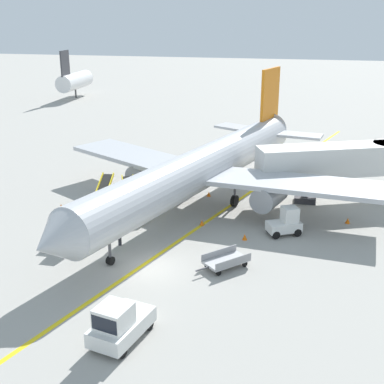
{
  "coord_description": "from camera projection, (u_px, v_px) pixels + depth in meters",
  "views": [
    {
      "loc": [
        8.82,
        -28.15,
        15.53
      ],
      "look_at": [
        1.06,
        7.82,
        2.5
      ],
      "focal_mm": 48.35,
      "sensor_mm": 36.0,
      "label": 1
    }
  ],
  "objects": [
    {
      "name": "pushback_tug",
      "position": [
        119.0,
        324.0,
        25.31
      ],
      "size": [
        2.7,
        3.95,
        2.2
      ],
      "color": "silver",
      "rests_on": "ground"
    },
    {
      "name": "safety_cone_nose_left",
      "position": [
        209.0,
        194.0,
        45.4
      ],
      "size": [
        0.36,
        0.36,
        0.44
      ],
      "primitive_type": "cone",
      "color": "orange",
      "rests_on": "ground"
    },
    {
      "name": "safety_cone_tail_area",
      "position": [
        202.0,
        223.0,
        39.29
      ],
      "size": [
        0.36,
        0.36,
        0.44
      ],
      "primitive_type": "cone",
      "color": "orange",
      "rests_on": "ground"
    },
    {
      "name": "jet_bridge",
      "position": [
        343.0,
        160.0,
        43.48
      ],
      "size": [
        12.92,
        7.24,
        4.85
      ],
      "color": "silver",
      "rests_on": "ground"
    },
    {
      "name": "safety_cone_wingtip_left",
      "position": [
        348.0,
        221.0,
        39.66
      ],
      "size": [
        0.36,
        0.36,
        0.44
      ],
      "primitive_type": "cone",
      "color": "orange",
      "rests_on": "ground"
    },
    {
      "name": "baggage_tug_near_wing",
      "position": [
        286.0,
        223.0,
        37.46
      ],
      "size": [
        2.73,
        2.25,
        2.1
      ],
      "color": "silver",
      "rests_on": "ground"
    },
    {
      "name": "distant_aircraft_far_left",
      "position": [
        74.0,
        80.0,
        94.65
      ],
      "size": [
        3.0,
        10.1,
        8.8
      ],
      "color": "silver",
      "rests_on": "ground"
    },
    {
      "name": "belt_loader_aft_hold",
      "position": [
        101.0,
        205.0,
        41.32
      ],
      "size": [
        1.96,
        5.13,
        2.59
      ],
      "color": "silver",
      "rests_on": "ground"
    },
    {
      "name": "ground_crew_marshaller",
      "position": [
        119.0,
        233.0,
        35.75
      ],
      "size": [
        0.36,
        0.24,
        1.7
      ],
      "color": "#26262D",
      "rests_on": "ground"
    },
    {
      "name": "safety_cone_wingtip_right",
      "position": [
        61.0,
        207.0,
        42.47
      ],
      "size": [
        0.36,
        0.36,
        0.44
      ],
      "primitive_type": "cone",
      "color": "orange",
      "rests_on": "ground"
    },
    {
      "name": "taxi_line_yellow",
      "position": [
        184.0,
        237.0,
        37.27
      ],
      "size": [
        25.83,
        75.91,
        0.01
      ],
      "primitive_type": "cube",
      "rotation": [
        0.0,
        0.0,
        -0.32
      ],
      "color": "yellow",
      "rests_on": "ground"
    },
    {
      "name": "airliner",
      "position": [
        203.0,
        167.0,
        41.93
      ],
      "size": [
        27.62,
        34.37,
        10.1
      ],
      "color": "#B2B5BA",
      "rests_on": "ground"
    },
    {
      "name": "belt_loader_forward_hold",
      "position": [
        132.0,
        207.0,
        40.81
      ],
      "size": [
        3.17,
        5.08,
        2.59
      ],
      "color": "silver",
      "rests_on": "ground"
    },
    {
      "name": "baggage_cart_loaded",
      "position": [
        226.0,
        261.0,
        32.8
      ],
      "size": [
        3.18,
        3.27,
        0.94
      ],
      "color": "#A5A5A8",
      "rests_on": "ground"
    },
    {
      "name": "safety_cone_nose_right",
      "position": [
        245.0,
        237.0,
        36.82
      ],
      "size": [
        0.36,
        0.36,
        0.44
      ],
      "primitive_type": "cone",
      "color": "orange",
      "rests_on": "ground"
    },
    {
      "name": "ground_plane",
      "position": [
        150.0,
        268.0,
        32.88
      ],
      "size": [
        300.0,
        300.0,
        0.0
      ],
      "primitive_type": "plane",
      "color": "#9E9B93"
    },
    {
      "name": "baggage_tug_by_cargo_door",
      "position": [
        68.0,
        234.0,
        35.54
      ],
      "size": [
        2.4,
        1.33,
        2.1
      ],
      "color": "silver",
      "rests_on": "ground"
    }
  ]
}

